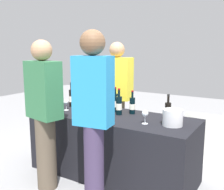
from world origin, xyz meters
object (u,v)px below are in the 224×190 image
object	(u,v)px
wine_glass_1	(88,106)
guest_1	(93,113)
wine_bottle_1	(95,101)
wine_bottle_4	(119,105)
server_pouring	(117,94)
wine_bottle_5	(132,105)
wine_bottle_2	(102,103)
ice_bucket	(173,118)
menu_board	(205,140)
guest_0	(44,111)
wine_bottle_3	(115,103)
wine_bottle_6	(168,111)
wine_glass_0	(66,102)
wine_bottle_0	(71,98)
wine_glass_2	(103,111)
wine_glass_3	(145,114)

from	to	relation	value
wine_glass_1	guest_1	size ratio (longest dim) A/B	0.09
wine_bottle_1	wine_bottle_4	distance (m)	0.40
server_pouring	wine_bottle_5	bearing A→B (deg)	130.82
wine_bottle_2	server_pouring	world-z (taller)	server_pouring
wine_bottle_2	server_pouring	xyz separation A→B (m)	(-0.12, 0.58, 0.01)
ice_bucket	menu_board	bearing A→B (deg)	80.47
wine_bottle_2	menu_board	bearing A→B (deg)	35.10
wine_bottle_2	ice_bucket	xyz separation A→B (m)	(0.99, -0.13, -0.02)
wine_bottle_1	guest_0	distance (m)	0.78
wine_bottle_3	ice_bucket	size ratio (longest dim) A/B	1.50
wine_bottle_4	wine_bottle_5	distance (m)	0.17
wine_bottle_6	guest_1	distance (m)	0.95
wine_glass_0	server_pouring	xyz separation A→B (m)	(0.32, 0.78, 0.02)
wine_bottle_3	ice_bucket	distance (m)	0.86
wine_bottle_1	wine_bottle_3	world-z (taller)	wine_bottle_3
wine_bottle_0	wine_bottle_3	world-z (taller)	wine_bottle_0
wine_bottle_0	wine_bottle_3	bearing A→B (deg)	4.36
wine_glass_2	guest_1	size ratio (longest dim) A/B	0.08
wine_glass_0	guest_0	xyz separation A→B (m)	(0.18, -0.56, 0.03)
wine_glass_1	wine_bottle_5	bearing A→B (deg)	36.36
wine_glass_1	wine_glass_2	bearing A→B (deg)	-15.46
wine_bottle_0	guest_0	world-z (taller)	guest_0
wine_bottle_6	guest_0	bearing A→B (deg)	-144.76
wine_bottle_0	wine_bottle_3	size ratio (longest dim) A/B	1.06
wine_bottle_0	wine_glass_0	xyz separation A→B (m)	(0.09, -0.22, -0.02)
wine_bottle_5	wine_bottle_6	world-z (taller)	wine_bottle_6
wine_bottle_3	wine_bottle_5	size ratio (longest dim) A/B	1.09
menu_board	server_pouring	bearing A→B (deg)	-173.37
wine_bottle_5	wine_glass_0	world-z (taller)	wine_bottle_5
wine_glass_2	server_pouring	xyz separation A→B (m)	(-0.34, 0.89, 0.03)
wine_bottle_5	guest_0	size ratio (longest dim) A/B	0.18
ice_bucket	wine_bottle_4	bearing A→B (deg)	171.77
menu_board	ice_bucket	bearing A→B (deg)	-102.94
wine_glass_1	wine_glass_0	bearing A→B (deg)	174.76
wine_bottle_2	guest_1	bearing A→B (deg)	-60.94
wine_bottle_6	wine_glass_1	xyz separation A→B (m)	(-0.92, -0.27, 0.01)
wine_glass_1	wine_glass_3	xyz separation A→B (m)	(0.76, 0.00, -0.00)
wine_bottle_4	guest_1	size ratio (longest dim) A/B	0.19
wine_bottle_2	ice_bucket	world-z (taller)	wine_bottle_2
wine_bottle_2	ice_bucket	distance (m)	1.00
wine_glass_3	ice_bucket	xyz separation A→B (m)	(0.27, 0.10, -0.02)
wine_bottle_4	wine_glass_2	size ratio (longest dim) A/B	2.43
menu_board	wine_bottle_5	bearing A→B (deg)	-140.03
server_pouring	menu_board	distance (m)	1.39
wine_bottle_3	menu_board	distance (m)	1.35
wine_bottle_4	guest_1	world-z (taller)	guest_1
wine_glass_1	wine_glass_3	distance (m)	0.76
wine_bottle_3	wine_glass_2	bearing A→B (deg)	-80.19
wine_glass_0	guest_1	size ratio (longest dim) A/B	0.08
wine_bottle_6	guest_0	xyz separation A→B (m)	(-1.12, -0.79, 0.03)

